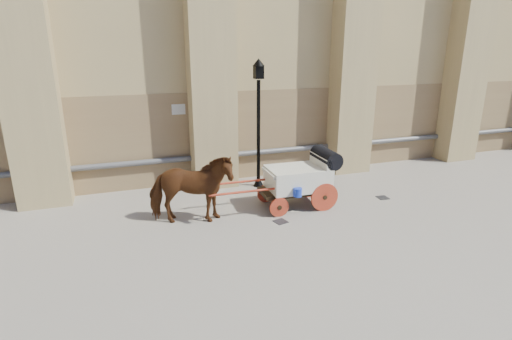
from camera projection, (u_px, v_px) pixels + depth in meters
name	position (u px, v px, depth m)	size (l,w,h in m)	color
ground	(285.00, 224.00, 10.31)	(90.00, 90.00, 0.00)	slate
horse	(191.00, 190.00, 10.12)	(0.99, 2.17, 1.83)	#5F3216
carriage	(302.00, 176.00, 11.26)	(3.75, 1.34, 1.63)	black
street_lamp	(258.00, 121.00, 12.49)	(0.38, 0.38, 4.05)	black
drain_grate_near	(281.00, 222.00, 10.44)	(0.32, 0.32, 0.01)	black
drain_grate_far	(383.00, 198.00, 12.08)	(0.32, 0.32, 0.01)	black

